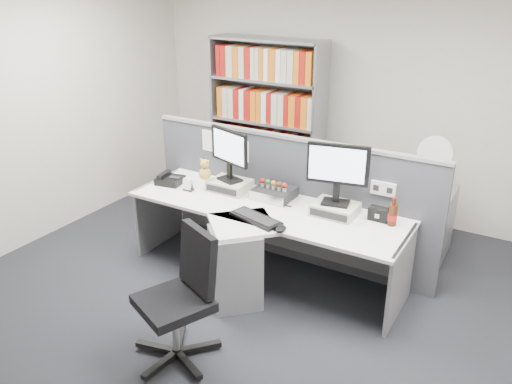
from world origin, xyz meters
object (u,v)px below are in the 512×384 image
Objects in this scene: desktop_pc at (274,193)px; desk_phone at (170,180)px; keyboard at (256,218)px; filing_cabinet at (426,223)px; office_chair at (183,294)px; desk_fan at (435,157)px; speaker at (379,214)px; desk_calendar at (188,185)px; shelving_unit at (267,124)px; cola_bottle at (393,215)px; monitor_left at (229,151)px; monitor_right at (338,169)px; mouse at (281,229)px; desk at (253,242)px.

desk_phone reaches higher than desktop_pc.
keyboard is 0.73× the size of filing_cabinet.
filing_cabinet is at bearing 64.72° from office_chair.
desk_fan is 2.77m from office_chair.
desk_fan reaches higher than speaker.
speaker reaches higher than desktop_pc.
keyboard is at bearing -14.80° from desk_calendar.
filing_cabinet is at bearing -12.07° from shelving_unit.
desk_phone is at bearing -174.74° from cola_bottle.
monitor_left is at bearing -148.97° from filing_cabinet.
filing_cabinet is at bearing 90.00° from desk_fan.
monitor_right reaches higher than cola_bottle.
mouse is at bearing -118.49° from desk_fan.
desk_phone is 0.49× the size of desk_fan.
office_chair is at bearing -109.37° from mouse.
monitor_right is (0.61, 0.38, 0.69)m from desk.
office_chair is at bearing -72.09° from shelving_unit.
desk_calendar is at bearing -10.66° from desk_phone.
monitor_right is 0.81m from keyboard.
desk_fan is (2.03, 1.23, 0.28)m from desk_calendar.
mouse is 1.23m from desk_calendar.
monitor_right is 0.77× the size of filing_cabinet.
desk is at bearing -64.04° from shelving_unit.
shelving_unit is 2.86× the size of filing_cabinet.
desk_phone is at bearing -174.60° from monitor_right.
monitor_left is 1.65m from office_chair.
shelving_unit reaches higher than filing_cabinet.
desk_fan is at bearing -90.00° from filing_cabinet.
keyboard is 2.03× the size of cola_bottle.
desk_fan reaches higher than mouse.
keyboard reaches higher than filing_cabinet.
cola_bottle is at bearing -95.60° from desk_fan.
desk_fan is (1.13, 1.47, 0.32)m from keyboard.
desk_phone is 2.30× the size of desk_calendar.
keyboard is at bearing -139.96° from monitor_right.
desk_fan reaches higher than cola_bottle.
monitor_right is 0.27× the size of shelving_unit.
monitor_left is 1.97m from desk_fan.
desk is at bearing 156.94° from mouse.
desktop_pc is at bearing 93.17° from desk.
monitor_left reaches higher than desk_phone.
office_chair is (-0.32, -0.91, -0.21)m from mouse.
office_chair is at bearing -48.14° from desk_phone.
desk_calendar is at bearing -148.83° from filing_cabinet.
desk_calendar is 0.22× the size of desk_fan.
monitor_right is at bearing -168.12° from speaker.
desk_phone is 2.61m from desk_fan.
cola_bottle is at bearing -0.38° from desktop_pc.
desk is 1.17m from desk_phone.
speaker is at bearing 3.02° from monitor_left.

